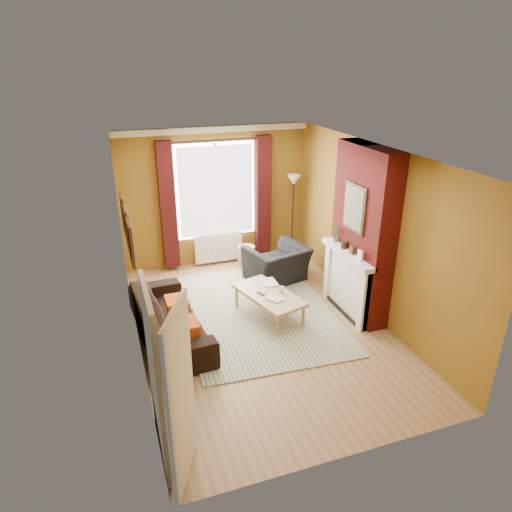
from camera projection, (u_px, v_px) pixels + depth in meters
name	position (u px, v px, depth m)	size (l,w,h in m)	color
ground	(261.00, 327.00, 7.35)	(5.50, 5.50, 0.00)	brown
room_walls	(294.00, 237.00, 7.22)	(3.82, 5.54, 2.83)	brown
striped_rug	(257.00, 311.00, 7.78)	(2.63, 3.51, 0.02)	#366795
sofa	(169.00, 318.00, 6.98)	(2.22, 0.87, 0.65)	black
armchair	(277.00, 264.00, 8.76)	(1.07, 0.93, 0.69)	black
coffee_table	(269.00, 296.00, 7.52)	(0.98, 1.42, 0.43)	tan
wicker_stool	(246.00, 257.00, 9.38)	(0.45, 0.45, 0.45)	#9E7344
floor_lamp	(293.00, 194.00, 9.32)	(0.33, 0.33, 1.82)	black
book_a	(271.00, 301.00, 7.24)	(0.18, 0.25, 0.02)	#999999
book_b	(263.00, 283.00, 7.80)	(0.24, 0.33, 0.02)	#999999
mug	(281.00, 289.00, 7.52)	(0.10, 0.10, 0.10)	#999999
tv_remote	(261.00, 294.00, 7.47)	(0.11, 0.16, 0.02)	#262628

